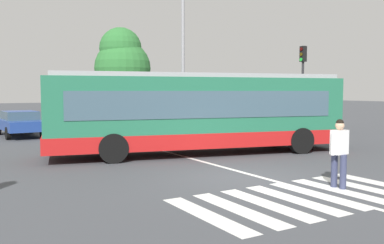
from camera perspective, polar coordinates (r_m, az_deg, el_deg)
ground_plane at (r=11.88m, az=7.20°, el=-7.50°), size 160.00×160.00×0.00m
city_transit_bus at (r=16.04m, az=0.83°, el=1.31°), size 11.68×5.13×3.06m
pedestrian_crossing_street at (r=11.00m, az=19.37°, el=-3.53°), size 0.58×0.42×1.72m
parked_car_blue at (r=24.05m, az=-22.34°, el=0.01°), size 2.04×4.58×1.35m
parked_car_charcoal at (r=24.53m, az=-15.79°, el=0.24°), size 2.30×4.67×1.35m
parked_car_teal at (r=25.59m, az=-10.26°, el=0.50°), size 2.16×4.63×1.35m
parked_car_silver at (r=26.92m, az=-4.72°, el=0.73°), size 2.29×4.67×1.35m
parked_car_champagne at (r=28.02m, az=-0.18°, el=0.88°), size 2.23×4.65×1.35m
traffic_light_far_corner at (r=25.34m, az=14.81°, el=6.20°), size 0.33×0.32×5.00m
bus_stop_shelter at (r=26.97m, az=13.15°, el=4.15°), size 4.23×1.54×3.25m
twin_arm_street_lamp at (r=25.16m, az=-1.24°, el=13.04°), size 4.06×0.32×10.42m
background_tree_right at (r=33.49m, az=-9.48°, el=7.96°), size 4.37×4.37×7.33m
crosswalk_painted_stripes at (r=10.03m, az=15.22°, el=-9.79°), size 5.85×2.86×0.01m
lane_center_line at (r=13.69m, az=3.33°, el=-5.89°), size 0.16×24.00×0.01m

